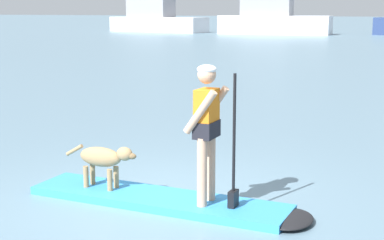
{
  "coord_description": "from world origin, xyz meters",
  "views": [
    {
      "loc": [
        3.47,
        -6.11,
        2.41
      ],
      "look_at": [
        0.0,
        1.0,
        0.9
      ],
      "focal_mm": 54.2,
      "sensor_mm": 36.0,
      "label": 1
    }
  ],
  "objects_px": {
    "paddleboard": "(174,202)",
    "moored_boat_far_port": "(156,19)",
    "person_paddler": "(208,124)",
    "dog": "(104,159)",
    "moored_boat_outer": "(272,19)"
  },
  "relations": [
    {
      "from": "paddleboard",
      "to": "moored_boat_far_port",
      "type": "xyz_separation_m",
      "value": [
        -28.51,
        49.95,
        1.29
      ]
    },
    {
      "from": "person_paddler",
      "to": "dog",
      "type": "height_order",
      "value": "person_paddler"
    },
    {
      "from": "person_paddler",
      "to": "moored_boat_far_port",
      "type": "relative_size",
      "value": 0.13
    },
    {
      "from": "dog",
      "to": "moored_boat_far_port",
      "type": "relative_size",
      "value": 0.09
    },
    {
      "from": "dog",
      "to": "moored_boat_far_port",
      "type": "height_order",
      "value": "moored_boat_far_port"
    },
    {
      "from": "person_paddler",
      "to": "moored_boat_outer",
      "type": "xyz_separation_m",
      "value": [
        -15.54,
        49.57,
        0.43
      ]
    },
    {
      "from": "person_paddler",
      "to": "paddleboard",
      "type": "bearing_deg",
      "value": -178.52
    },
    {
      "from": "paddleboard",
      "to": "moored_boat_outer",
      "type": "xyz_separation_m",
      "value": [
        -15.09,
        49.59,
        1.46
      ]
    },
    {
      "from": "paddleboard",
      "to": "person_paddler",
      "type": "relative_size",
      "value": 2.2
    },
    {
      "from": "paddleboard",
      "to": "person_paddler",
      "type": "xyz_separation_m",
      "value": [
        0.46,
        0.01,
        1.02
      ]
    },
    {
      "from": "person_paddler",
      "to": "moored_boat_outer",
      "type": "relative_size",
      "value": 0.15
    },
    {
      "from": "dog",
      "to": "moored_boat_far_port",
      "type": "bearing_deg",
      "value": 118.81
    },
    {
      "from": "moored_boat_outer",
      "to": "moored_boat_far_port",
      "type": "bearing_deg",
      "value": 178.45
    },
    {
      "from": "person_paddler",
      "to": "dog",
      "type": "relative_size",
      "value": 1.56
    },
    {
      "from": "moored_boat_far_port",
      "to": "moored_boat_outer",
      "type": "distance_m",
      "value": 13.43
    }
  ]
}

